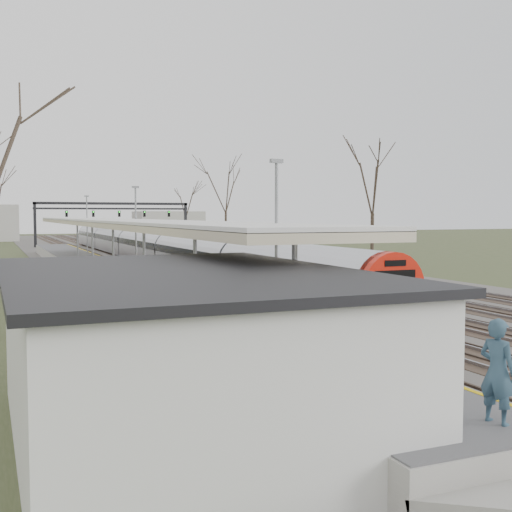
{
  "coord_description": "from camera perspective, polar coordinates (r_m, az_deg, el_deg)",
  "views": [
    {
      "loc": [
        -15.87,
        -3.82,
        4.37
      ],
      "look_at": [
        -1.63,
        30.05,
        2.0
      ],
      "focal_mm": 45.0,
      "sensor_mm": 36.0,
      "label": 1
    }
  ],
  "objects": [
    {
      "name": "track_bed",
      "position": [
        61.14,
        -7.45,
        -0.38
      ],
      "size": [
        24.0,
        160.0,
        0.22
      ],
      "color": "#474442",
      "rests_on": "ground"
    },
    {
      "name": "station_building",
      "position": [
        12.6,
        -6.81,
        -9.04
      ],
      "size": [
        6.0,
        9.0,
        3.2
      ],
      "primitive_type": "cube",
      "color": "silver",
      "rests_on": "ground"
    },
    {
      "name": "tree_east_far",
      "position": [
        54.77,
        10.35,
        6.68
      ],
      "size": [
        5.0,
        5.0,
        10.3
      ],
      "color": "#2D231C",
      "rests_on": "ground"
    },
    {
      "name": "signal_gantry",
      "position": [
        90.26,
        -12.53,
        3.95
      ],
      "size": [
        21.0,
        0.59,
        6.08
      ],
      "color": "black",
      "rests_on": "ground"
    },
    {
      "name": "train_near",
      "position": [
        58.05,
        -9.47,
        0.79
      ],
      "size": [
        2.62,
        75.21,
        3.05
      ],
      "color": "#B6B8C1",
      "rests_on": "ground"
    },
    {
      "name": "passenger",
      "position": [
        11.11,
        20.67,
        -9.59
      ],
      "size": [
        0.55,
        0.71,
        1.73
      ],
      "primitive_type": "imported",
      "rotation": [
        0.0,
        0.0,
        1.8
      ],
      "color": "#304C5E",
      "rests_on": "platform"
    },
    {
      "name": "platform",
      "position": [
        42.05,
        -13.39,
        -1.69
      ],
      "size": [
        3.5,
        69.0,
        1.0
      ],
      "primitive_type": "cube",
      "color": "#9E9B93",
      "rests_on": "ground"
    },
    {
      "name": "train_far",
      "position": [
        101.47,
        -11.23,
        1.99
      ],
      "size": [
        2.62,
        45.21,
        3.05
      ],
      "color": "#B6B8C1",
      "rests_on": "ground"
    },
    {
      "name": "canopy",
      "position": [
        37.43,
        -12.33,
        2.93
      ],
      "size": [
        4.1,
        50.0,
        3.11
      ],
      "color": "slate",
      "rests_on": "platform"
    }
  ]
}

